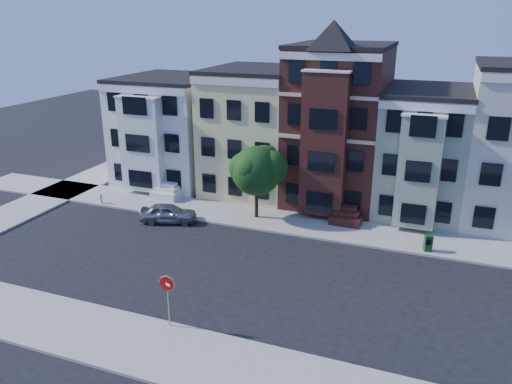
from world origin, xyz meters
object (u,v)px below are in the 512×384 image
at_px(street_tree, 256,174).
at_px(newspaper_box, 428,243).
at_px(stop_sign, 168,298).
at_px(parked_car, 168,213).
at_px(fire_hydrant, 101,200).

relative_size(street_tree, newspaper_box, 6.28).
relative_size(newspaper_box, stop_sign, 0.34).
xyz_separation_m(street_tree, parked_car, (-5.80, -2.84, -2.76)).
xyz_separation_m(street_tree, fire_hydrant, (-12.53, -1.74, -3.00)).
bearing_deg(street_tree, fire_hydrant, -172.09).
height_order(newspaper_box, stop_sign, stop_sign).
relative_size(parked_car, newspaper_box, 3.87).
bearing_deg(street_tree, parked_car, -153.89).
xyz_separation_m(street_tree, newspaper_box, (12.15, -1.44, -2.78)).
relative_size(parked_car, stop_sign, 1.33).
relative_size(fire_hydrant, stop_sign, 0.20).
height_order(newspaper_box, fire_hydrant, newspaper_box).
xyz_separation_m(parked_car, fire_hydrant, (-6.73, 1.10, -0.23)).
bearing_deg(parked_car, fire_hydrant, 62.55).
bearing_deg(newspaper_box, stop_sign, -149.60).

